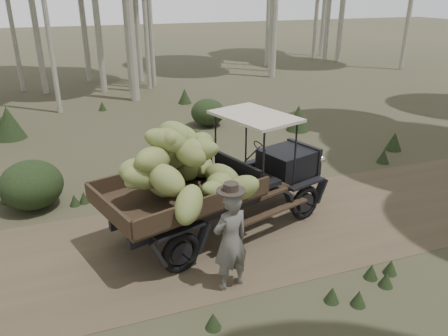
{
  "coord_description": "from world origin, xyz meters",
  "views": [
    {
      "loc": [
        -3.33,
        -7.76,
        5.08
      ],
      "look_at": [
        -0.31,
        0.47,
        1.44
      ],
      "focal_mm": 35.0,
      "sensor_mm": 36.0,
      "label": 1
    }
  ],
  "objects": [
    {
      "name": "farmer",
      "position": [
        -0.95,
        -1.62,
        0.98
      ],
      "size": [
        0.78,
        0.61,
        2.07
      ],
      "rotation": [
        0.0,
        0.0,
        3.36
      ],
      "color": "#5B5853",
      "rests_on": "ground"
    },
    {
      "name": "undergrowth",
      "position": [
        0.46,
        -0.47,
        0.53
      ],
      "size": [
        21.54,
        22.89,
        1.37
      ],
      "color": "#233319",
      "rests_on": "ground"
    },
    {
      "name": "banana_truck",
      "position": [
        -0.9,
        0.23,
        1.59
      ],
      "size": [
        5.67,
        3.57,
        2.72
      ],
      "rotation": [
        0.0,
        0.0,
        0.3
      ],
      "color": "black",
      "rests_on": "ground"
    },
    {
      "name": "dirt_track",
      "position": [
        0.0,
        0.0,
        0.0
      ],
      "size": [
        70.0,
        4.0,
        0.01
      ],
      "primitive_type": "cube",
      "color": "brown",
      "rests_on": "ground"
    },
    {
      "name": "ground",
      "position": [
        0.0,
        0.0,
        0.0
      ],
      "size": [
        120.0,
        120.0,
        0.0
      ],
      "primitive_type": "plane",
      "color": "#473D2B",
      "rests_on": "ground"
    }
  ]
}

